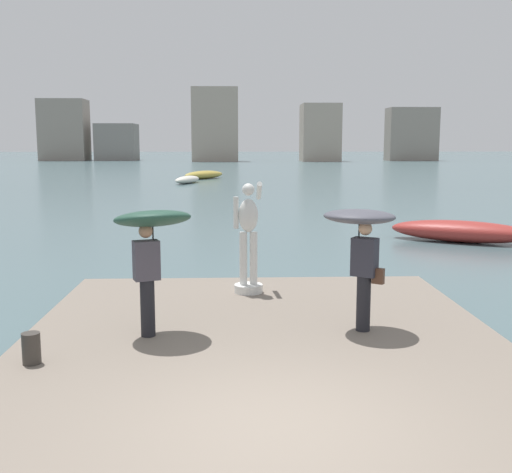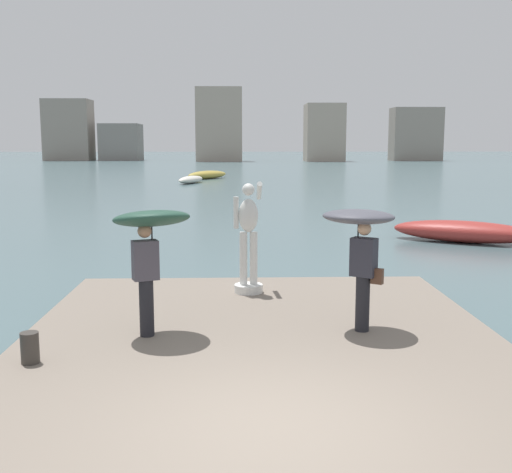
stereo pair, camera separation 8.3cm
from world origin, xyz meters
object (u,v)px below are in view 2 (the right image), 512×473
(mooring_bollard, at_px, (30,348))
(boat_rightward, at_px, (463,232))
(onlooker_right, at_px, (360,233))
(boat_far, at_px, (191,180))
(statue_white_figure, at_px, (248,243))
(boat_near, at_px, (207,175))
(onlooker_left, at_px, (150,233))

(mooring_bollard, relative_size, boat_rightward, 0.09)
(onlooker_right, distance_m, boat_rightward, 12.52)
(mooring_bollard, distance_m, boat_far, 43.60)
(statue_white_figure, relative_size, boat_rightward, 0.46)
(statue_white_figure, height_order, boat_near, statue_white_figure)
(mooring_bollard, xyz_separation_m, boat_near, (0.01, 50.04, -0.23))
(onlooker_right, height_order, boat_far, onlooker_right)
(boat_far, height_order, boat_rightward, boat_rightward)
(mooring_bollard, bearing_deg, boat_far, 91.42)
(onlooker_left, height_order, onlooker_right, onlooker_left)
(onlooker_right, distance_m, mooring_bollard, 5.07)
(statue_white_figure, xyz_separation_m, boat_rightward, (7.44, 8.50, -1.02))
(statue_white_figure, xyz_separation_m, onlooker_right, (1.69, -2.51, 0.56))
(onlooker_left, relative_size, boat_rightward, 0.42)
(boat_rightward, bearing_deg, onlooker_left, -128.80)
(statue_white_figure, relative_size, mooring_bollard, 5.17)
(onlooker_left, xyz_separation_m, mooring_bollard, (-1.47, -1.21, -1.38))
(boat_rightward, bearing_deg, boat_far, 110.27)
(boat_far, distance_m, boat_rightward, 33.27)
(onlooker_right, bearing_deg, boat_far, 97.79)
(mooring_bollard, xyz_separation_m, boat_far, (-1.08, 43.59, -0.30))
(boat_near, bearing_deg, onlooker_left, -88.28)
(mooring_bollard, distance_m, boat_near, 50.04)
(statue_white_figure, bearing_deg, onlooker_right, -56.11)
(onlooker_left, relative_size, boat_near, 0.42)
(onlooker_right, bearing_deg, onlooker_left, -177.22)
(mooring_bollard, bearing_deg, boat_near, 89.99)
(statue_white_figure, xyz_separation_m, boat_near, (-3.00, 46.16, -1.00))
(mooring_bollard, bearing_deg, onlooker_left, 39.46)
(mooring_bollard, bearing_deg, boat_rightward, 49.83)
(onlooker_left, height_order, boat_far, onlooker_left)
(statue_white_figure, relative_size, onlooker_left, 1.09)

